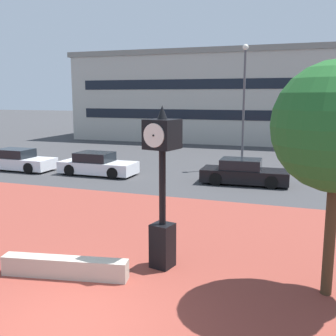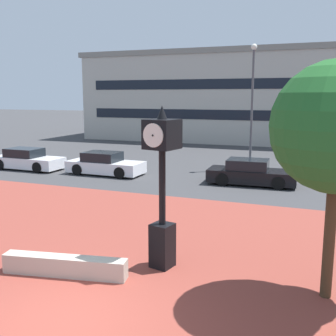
{
  "view_description": "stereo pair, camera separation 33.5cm",
  "coord_description": "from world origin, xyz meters",
  "px_view_note": "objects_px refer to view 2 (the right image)",
  "views": [
    {
      "loc": [
        4.37,
        -6.4,
        4.47
      ],
      "look_at": [
        0.95,
        3.36,
        2.63
      ],
      "focal_mm": 43.64,
      "sensor_mm": 36.0,
      "label": 1
    },
    {
      "loc": [
        4.69,
        -6.28,
        4.47
      ],
      "look_at": [
        0.95,
        3.36,
        2.63
      ],
      "focal_mm": 43.64,
      "sensor_mm": 36.0,
      "label": 2
    }
  ],
  "objects_px": {
    "car_street_distant": "(27,160)",
    "street_lamp_post": "(252,95)",
    "street_clock": "(162,182)",
    "civic_building": "(246,96)",
    "car_street_near": "(105,164)",
    "car_street_far": "(251,173)"
  },
  "relations": [
    {
      "from": "street_clock",
      "to": "car_street_near",
      "type": "distance_m",
      "value": 13.46
    },
    {
      "from": "street_clock",
      "to": "car_street_near",
      "type": "bearing_deg",
      "value": 138.51
    },
    {
      "from": "car_street_distant",
      "to": "civic_building",
      "type": "xyz_separation_m",
      "value": [
        9.29,
        22.02,
        3.8
      ]
    },
    {
      "from": "car_street_far",
      "to": "car_street_distant",
      "type": "xyz_separation_m",
      "value": [
        -13.62,
        -0.56,
        0.0
      ]
    },
    {
      "from": "car_street_distant",
      "to": "street_clock",
      "type": "bearing_deg",
      "value": 52.26
    },
    {
      "from": "street_clock",
      "to": "car_street_distant",
      "type": "xyz_separation_m",
      "value": [
        -13.22,
        10.5,
        -1.73
      ]
    },
    {
      "from": "car_street_far",
      "to": "street_lamp_post",
      "type": "height_order",
      "value": "street_lamp_post"
    },
    {
      "from": "street_clock",
      "to": "car_street_distant",
      "type": "distance_m",
      "value": 16.97
    },
    {
      "from": "car_street_distant",
      "to": "street_lamp_post",
      "type": "height_order",
      "value": "street_lamp_post"
    },
    {
      "from": "car_street_near",
      "to": "car_street_far",
      "type": "height_order",
      "value": "same"
    },
    {
      "from": "car_street_far",
      "to": "street_lamp_post",
      "type": "xyz_separation_m",
      "value": [
        -0.81,
        4.36,
        3.92
      ]
    },
    {
      "from": "street_clock",
      "to": "civic_building",
      "type": "distance_m",
      "value": 32.82
    },
    {
      "from": "street_clock",
      "to": "car_street_far",
      "type": "distance_m",
      "value": 11.2
    },
    {
      "from": "civic_building",
      "to": "street_lamp_post",
      "type": "xyz_separation_m",
      "value": [
        3.53,
        -17.1,
        0.12
      ]
    },
    {
      "from": "street_clock",
      "to": "car_street_distant",
      "type": "height_order",
      "value": "street_clock"
    },
    {
      "from": "car_street_near",
      "to": "street_lamp_post",
      "type": "xyz_separation_m",
      "value": [
        7.49,
        4.66,
        3.92
      ]
    },
    {
      "from": "street_clock",
      "to": "car_street_near",
      "type": "relative_size",
      "value": 0.96
    },
    {
      "from": "car_street_near",
      "to": "car_street_far",
      "type": "distance_m",
      "value": 8.3
    },
    {
      "from": "car_street_far",
      "to": "civic_building",
      "type": "xyz_separation_m",
      "value": [
        -4.33,
        21.46,
        3.8
      ]
    },
    {
      "from": "street_clock",
      "to": "car_street_near",
      "type": "height_order",
      "value": "street_clock"
    },
    {
      "from": "civic_building",
      "to": "street_lamp_post",
      "type": "relative_size",
      "value": 4.3
    },
    {
      "from": "street_clock",
      "to": "civic_building",
      "type": "xyz_separation_m",
      "value": [
        -3.94,
        32.52,
        2.07
      ]
    }
  ]
}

